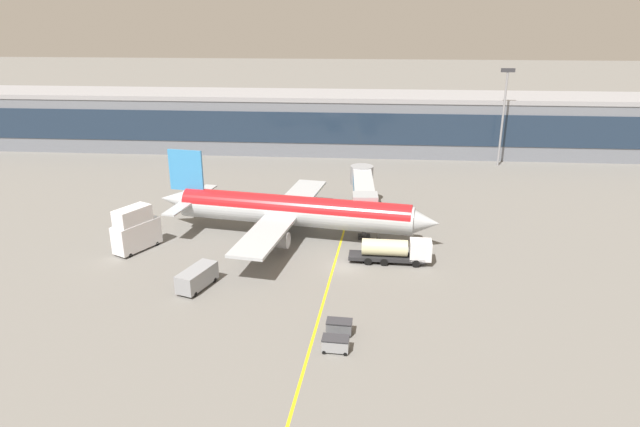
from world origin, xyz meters
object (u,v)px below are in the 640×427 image
Objects in this scene: catering_lift at (136,229)px; baggage_cart_0 at (336,344)px; lavatory_truck at (196,277)px; baggage_cart_1 at (339,327)px; fuel_tanker at (396,250)px; main_airliner at (293,210)px.

baggage_cart_0 is at bearing -37.75° from catering_lift.
lavatory_truck is 2.27× the size of baggage_cart_1.
catering_lift is at bearing 137.61° from lavatory_truck.
baggage_cart_1 is (-6.57, -17.95, -0.96)m from fuel_tanker.
catering_lift is at bearing 146.60° from baggage_cart_1.
fuel_tanker is 3.97× the size of baggage_cart_1.
fuel_tanker is 3.97× the size of baggage_cart_0.
main_airliner is 15.42× the size of baggage_cart_1.
lavatory_truck is 0.87× the size of catering_lift.
lavatory_truck reaches higher than baggage_cart_0.
catering_lift reaches higher than lavatory_truck.
main_airliner is at bearing 151.70° from fuel_tanker.
lavatory_truck is (-9.43, -17.23, -2.69)m from main_airliner.
lavatory_truck reaches higher than baggage_cart_1.
main_airliner is at bearing 107.43° from baggage_cart_1.
lavatory_truck is at bearing 145.72° from baggage_cart_0.
fuel_tanker is 19.14m from baggage_cart_1.
catering_lift is at bearing 142.25° from baggage_cart_0.
catering_lift is (-21.04, -6.63, -1.04)m from main_airliner.
fuel_tanker is at bearing -2.05° from catering_lift.
baggage_cart_1 is at bearing 86.43° from baggage_cart_0.
lavatory_truck is at bearing 153.81° from baggage_cart_1.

